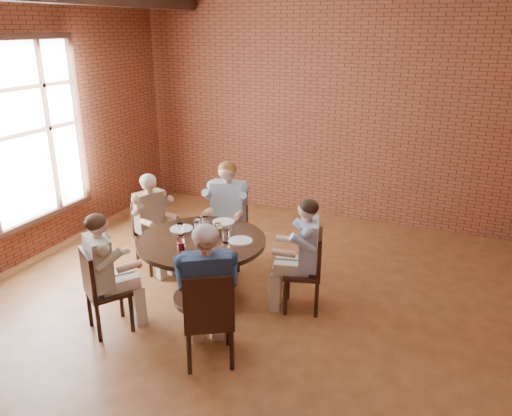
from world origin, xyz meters
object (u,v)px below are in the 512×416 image
at_px(dining_table, 203,258).
at_px(chair_d, 100,288).
at_px(chair_a, 310,268).
at_px(diner_b, 227,215).
at_px(diner_e, 208,294).
at_px(smartphone, 223,255).
at_px(chair_b, 229,224).
at_px(diner_c, 153,223).
at_px(diner_d, 106,274).
at_px(chair_c, 151,232).
at_px(chair_e, 209,316).
at_px(diner_a, 303,256).

relative_size(dining_table, chair_d, 1.55).
xyz_separation_m(chair_a, chair_d, (-1.77, -1.22, -0.00)).
distance_m(diner_b, diner_e, 1.97).
height_order(dining_table, smartphone, smartphone).
relative_size(chair_b, diner_c, 0.77).
bearing_deg(diner_d, chair_c, -38.28).
relative_size(diner_b, chair_c, 1.53).
xyz_separation_m(diner_c, smartphone, (1.34, -0.73, 0.14)).
distance_m(chair_a, chair_d, 2.15).
distance_m(chair_e, diner_e, 0.19).
height_order(diner_b, chair_c, diner_b).
xyz_separation_m(diner_b, diner_d, (-0.44, -1.80, -0.05)).
height_order(chair_a, chair_b, chair_b).
xyz_separation_m(diner_a, diner_d, (-1.65, -1.14, -0.00)).
xyz_separation_m(chair_b, diner_e, (0.73, -1.93, 0.16)).
xyz_separation_m(chair_d, smartphone, (1.03, 0.64, 0.27)).
height_order(chair_b, diner_e, diner_e).
bearing_deg(diner_b, diner_d, -113.32).
bearing_deg(smartphone, chair_c, 142.10).
bearing_deg(diner_a, diner_e, -37.71).
relative_size(chair_c, smartphone, 6.33).
bearing_deg(chair_e, diner_a, -141.51).
bearing_deg(chair_b, chair_c, -156.65).
distance_m(diner_a, chair_d, 2.08).
height_order(dining_table, diner_e, diner_e).
xyz_separation_m(dining_table, chair_a, (1.13, 0.30, -0.04)).
height_order(dining_table, chair_c, chair_c).
bearing_deg(chair_d, diner_a, -110.00).
relative_size(diner_d, diner_e, 0.93).
xyz_separation_m(chair_b, diner_b, (0.01, -0.09, 0.16)).
bearing_deg(diner_c, chair_a, -68.71).
relative_size(chair_c, chair_d, 0.99).
bearing_deg(diner_e, diner_b, -100.37).
relative_size(chair_e, diner_e, 0.70).
relative_size(chair_d, diner_e, 0.66).
bearing_deg(chair_e, chair_c, -73.82).
bearing_deg(smartphone, chair_b, 104.19).
bearing_deg(diner_d, diner_e, -147.32).
bearing_deg(chair_d, diner_e, -144.32).
bearing_deg(chair_e, dining_table, -90.00).
bearing_deg(diner_c, smartphone, -93.17).
distance_m(diner_c, diner_e, 2.02).
relative_size(chair_b, diner_e, 0.70).
distance_m(diner_a, smartphone, 0.88).
xyz_separation_m(chair_a, chair_b, (-1.30, 0.73, 0.02)).
distance_m(chair_c, chair_d, 1.45).
height_order(chair_a, chair_e, chair_e).
height_order(chair_a, diner_e, diner_e).
relative_size(chair_a, diner_b, 0.66).
relative_size(dining_table, chair_e, 1.46).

